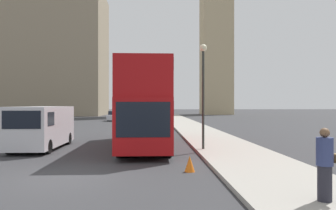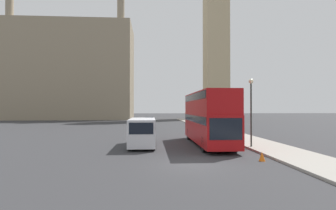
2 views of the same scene
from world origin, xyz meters
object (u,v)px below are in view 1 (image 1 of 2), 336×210
white_van (42,126)px  red_double_decker_bus (146,103)px  street_lamp (203,79)px  parked_sedan (114,116)px  pedestrian (325,165)px

white_van → red_double_decker_bus: bearing=7.8°
white_van → street_lamp: bearing=-9.9°
red_double_decker_bus → parked_sedan: size_ratio=2.47×
pedestrian → street_lamp: bearing=99.0°
pedestrian → parked_sedan: size_ratio=0.38×
street_lamp → parked_sedan: size_ratio=1.19×
red_double_decker_bus → pedestrian: size_ratio=6.44×
red_double_decker_bus → white_van: bearing=-172.2°
street_lamp → red_double_decker_bus: bearing=142.7°
red_double_decker_bus → street_lamp: size_ratio=2.07×
parked_sedan → white_van: bearing=-90.7°
white_van → street_lamp: (8.32, -1.45, 2.39)m
pedestrian → parked_sedan: pedestrian is taller
pedestrian → red_double_decker_bus: bearing=111.2°
parked_sedan → red_double_decker_bus: bearing=-80.1°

